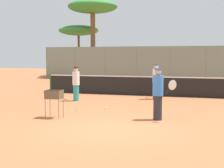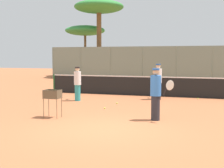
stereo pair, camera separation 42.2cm
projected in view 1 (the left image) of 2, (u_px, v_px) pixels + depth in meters
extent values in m
plane|color=#B7663D|center=(109.00, 129.00, 9.19)|extent=(80.00, 80.00, 0.00)
cylinder|color=#26592D|center=(51.00, 83.00, 18.49)|extent=(0.10, 0.10, 1.07)
cube|color=black|center=(151.00, 87.00, 16.86)|extent=(11.96, 0.01, 1.01)
cube|color=white|center=(151.00, 77.00, 16.81)|extent=(11.96, 0.02, 0.06)
cylinder|color=gray|center=(46.00, 63.00, 30.55)|extent=(0.08, 0.08, 3.03)
cylinder|color=gray|center=(75.00, 63.00, 29.74)|extent=(0.08, 0.08, 3.03)
cylinder|color=gray|center=(105.00, 63.00, 28.92)|extent=(0.08, 0.08, 3.03)
cylinder|color=gray|center=(137.00, 63.00, 28.10)|extent=(0.08, 0.08, 3.03)
cylinder|color=gray|center=(170.00, 63.00, 27.28)|extent=(0.08, 0.08, 3.03)
cylinder|color=gray|center=(206.00, 64.00, 26.46)|extent=(0.08, 0.08, 3.03)
cube|color=gray|center=(170.00, 63.00, 27.28)|extent=(24.01, 0.01, 3.03)
cylinder|color=brown|center=(79.00, 56.00, 33.96)|extent=(0.25, 0.25, 4.38)
ellipsoid|color=#388E42|center=(79.00, 30.00, 33.71)|extent=(4.33, 4.33, 1.08)
cylinder|color=brown|center=(93.00, 45.00, 31.59)|extent=(0.48, 0.48, 6.48)
ellipsoid|color=#338438|center=(93.00, 7.00, 31.25)|extent=(4.98, 4.98, 1.25)
cylinder|color=teal|center=(76.00, 93.00, 15.00)|extent=(0.27, 0.27, 0.77)
cylinder|color=white|center=(76.00, 78.00, 14.93)|extent=(0.34, 0.34, 0.64)
sphere|color=#DBB28C|center=(76.00, 69.00, 14.90)|extent=(0.21, 0.21, 0.21)
cylinder|color=black|center=(76.00, 68.00, 14.89)|extent=(0.22, 0.22, 0.05)
cylinder|color=black|center=(76.00, 81.00, 15.29)|extent=(0.09, 0.14, 0.27)
ellipsoid|color=silver|center=(75.00, 76.00, 15.44)|extent=(0.20, 0.37, 0.43)
cylinder|color=#26262D|center=(156.00, 91.00, 15.57)|extent=(0.30, 0.30, 0.84)
cylinder|color=white|center=(156.00, 76.00, 15.50)|extent=(0.37, 0.37, 0.70)
sphere|color=#DBB28C|center=(156.00, 66.00, 15.46)|extent=(0.23, 0.23, 0.23)
cylinder|color=#2659B2|center=(156.00, 64.00, 15.45)|extent=(0.24, 0.24, 0.06)
cylinder|color=black|center=(157.00, 79.00, 15.87)|extent=(0.04, 0.15, 0.27)
ellipsoid|color=silver|center=(157.00, 74.00, 16.03)|extent=(0.05, 0.40, 0.43)
cylinder|color=#26262D|center=(158.00, 108.00, 10.52)|extent=(0.29, 0.29, 0.83)
cylinder|color=blue|center=(158.00, 85.00, 10.45)|extent=(0.36, 0.36, 0.69)
sphere|color=tan|center=(158.00, 72.00, 10.41)|extent=(0.22, 0.22, 0.22)
cylinder|color=#2659B2|center=(158.00, 69.00, 10.40)|extent=(0.24, 0.24, 0.06)
cylinder|color=black|center=(167.00, 91.00, 10.24)|extent=(0.15, 0.09, 0.27)
ellipsoid|color=silver|center=(172.00, 85.00, 10.10)|extent=(0.38, 0.19, 0.43)
cylinder|color=brown|center=(45.00, 109.00, 10.76)|extent=(0.02, 0.02, 0.68)
cylinder|color=brown|center=(59.00, 109.00, 10.62)|extent=(0.02, 0.02, 0.68)
cylinder|color=brown|center=(50.00, 107.00, 11.11)|extent=(0.02, 0.02, 0.68)
cylinder|color=brown|center=(63.00, 108.00, 10.97)|extent=(0.02, 0.02, 0.68)
cube|color=brown|center=(54.00, 98.00, 10.83)|extent=(0.55, 0.40, 0.01)
cube|color=brown|center=(51.00, 95.00, 10.63)|extent=(0.55, 0.01, 0.30)
cube|color=brown|center=(57.00, 94.00, 11.01)|extent=(0.55, 0.01, 0.30)
cube|color=brown|center=(47.00, 94.00, 10.89)|extent=(0.01, 0.40, 0.30)
cube|color=brown|center=(61.00, 95.00, 10.74)|extent=(0.01, 0.40, 0.30)
sphere|color=#D1E54C|center=(56.00, 98.00, 10.69)|extent=(0.07, 0.07, 0.07)
sphere|color=#D1E54C|center=(52.00, 97.00, 10.89)|extent=(0.07, 0.07, 0.07)
sphere|color=#D1E54C|center=(57.00, 98.00, 10.64)|extent=(0.07, 0.07, 0.07)
sphere|color=#D1E54C|center=(57.00, 97.00, 10.93)|extent=(0.07, 0.07, 0.07)
sphere|color=#D1E54C|center=(57.00, 97.00, 10.86)|extent=(0.07, 0.07, 0.07)
sphere|color=#D1E54C|center=(59.00, 98.00, 10.74)|extent=(0.07, 0.07, 0.07)
sphere|color=#D1E54C|center=(46.00, 96.00, 10.75)|extent=(0.07, 0.07, 0.07)
sphere|color=#D1E54C|center=(47.00, 96.00, 10.79)|extent=(0.07, 0.07, 0.07)
sphere|color=#D1E54C|center=(49.00, 97.00, 10.87)|extent=(0.07, 0.07, 0.07)
sphere|color=#D1E54C|center=(58.00, 96.00, 10.71)|extent=(0.07, 0.07, 0.07)
sphere|color=#D1E54C|center=(49.00, 96.00, 10.82)|extent=(0.07, 0.07, 0.07)
sphere|color=#D1E54C|center=(105.00, 108.00, 12.76)|extent=(0.07, 0.07, 0.07)
sphere|color=#D1E54C|center=(195.00, 98.00, 15.76)|extent=(0.07, 0.07, 0.07)
sphere|color=#D1E54C|center=(116.00, 103.00, 14.11)|extent=(0.07, 0.07, 0.07)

